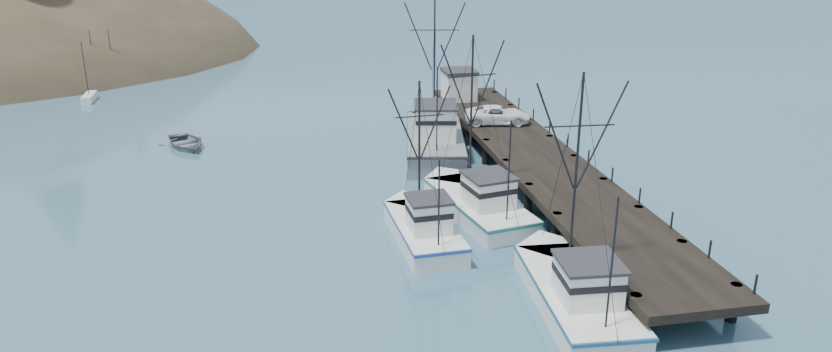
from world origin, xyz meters
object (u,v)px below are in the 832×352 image
(pier, at_px, (540,162))
(motorboat, at_px, (186,147))
(pickup_truck, at_px, (498,115))
(work_vessel, at_px, (434,137))
(trawler_far, at_px, (476,202))
(pier_shed, at_px, (459,84))
(trawler_near, at_px, (575,290))
(trawler_mid, at_px, (423,228))

(pier, xyz_separation_m, motorboat, (-26.17, 14.09, -1.69))
(pickup_truck, xyz_separation_m, motorboat, (-25.77, 4.87, -2.75))
(work_vessel, bearing_deg, trawler_far, -90.63)
(work_vessel, height_order, pier_shed, work_vessel)
(trawler_near, height_order, trawler_mid, trawler_near)
(trawler_near, xyz_separation_m, trawler_mid, (-5.97, 9.09, -0.00))
(trawler_mid, height_order, pier_shed, trawler_mid)
(work_vessel, xyz_separation_m, pickup_truck, (5.49, 0.42, 1.52))
(work_vessel, distance_m, pickup_truck, 5.71)
(pier_shed, distance_m, motorboat, 25.21)
(trawler_mid, bearing_deg, pier_shed, 71.25)
(trawler_near, xyz_separation_m, pickup_truck, (3.93, 26.24, 1.93))
(trawler_mid, bearing_deg, trawler_near, -56.70)
(trawler_mid, xyz_separation_m, pickup_truck, (9.90, 17.16, 1.93))
(work_vessel, height_order, pickup_truck, work_vessel)
(pier_shed, height_order, pickup_truck, pier_shed)
(trawler_mid, bearing_deg, pier, 37.59)
(work_vessel, distance_m, pier_shed, 10.43)
(pier, distance_m, trawler_far, 7.66)
(pier_shed, bearing_deg, trawler_far, -101.35)
(work_vessel, relative_size, pier_shed, 4.76)
(trawler_far, height_order, motorboat, trawler_far)
(pier, xyz_separation_m, trawler_far, (-6.04, -4.63, -0.87))
(pier, distance_m, pier_shed, 18.14)
(pier, relative_size, work_vessel, 2.89)
(trawler_far, relative_size, motorboat, 2.26)
(pier_shed, height_order, motorboat, pier_shed)
(pickup_truck, bearing_deg, pier, -167.97)
(trawler_mid, bearing_deg, work_vessel, 75.24)
(pier, xyz_separation_m, work_vessel, (-5.90, 8.80, -0.46))
(pier_shed, xyz_separation_m, motorboat, (-24.67, -3.91, -3.42))
(pier_shed, bearing_deg, trawler_near, -94.63)
(trawler_mid, height_order, motorboat, trawler_mid)
(trawler_far, xyz_separation_m, pickup_truck, (5.63, 13.86, 1.93))
(pier, height_order, pickup_truck, pickup_truck)
(pier, relative_size, motorboat, 8.33)
(trawler_far, distance_m, motorboat, 27.51)
(trawler_near, xyz_separation_m, motorboat, (-21.84, 31.11, -0.82))
(trawler_mid, relative_size, trawler_far, 0.84)
(work_vessel, distance_m, motorboat, 20.99)
(trawler_mid, relative_size, work_vessel, 0.66)
(pier_shed, distance_m, pickup_truck, 8.87)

